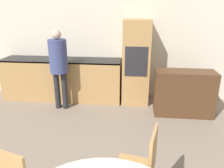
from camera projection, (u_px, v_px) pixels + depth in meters
wall_back at (121, 41)px, 4.86m from camera, size 6.95×0.05×2.60m
kitchen_counter at (62, 79)px, 4.94m from camera, size 2.65×0.60×0.92m
oven_unit at (136, 63)px, 4.65m from camera, size 0.57×0.59×1.77m
sideboard at (184, 93)px, 4.20m from camera, size 1.10×0.45×0.88m
chair_far_right at (143, 165)px, 2.19m from camera, size 0.48×0.48×0.89m
person_standing at (59, 62)px, 4.28m from camera, size 0.35×0.35×1.61m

